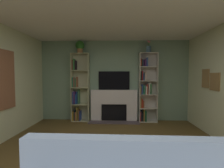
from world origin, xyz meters
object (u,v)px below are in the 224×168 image
tv (114,81)px  bookshelf_right (146,89)px  coffee_table (123,161)px  fireplace (114,105)px  bookshelf_left (79,91)px  vase_with_flowers (149,49)px  potted_plant (80,46)px

tv → bookshelf_right: 1.06m
bookshelf_right → coffee_table: (-0.82, -3.21, -0.69)m
fireplace → tv: tv is taller
bookshelf_left → bookshelf_right: (2.16, -0.01, 0.07)m
vase_with_flowers → coffee_table: (-0.88, -3.18, -1.94)m
fireplace → potted_plant: 2.16m
tv → bookshelf_left: size_ratio=0.46×
bookshelf_left → coffee_table: (1.34, -3.22, -0.61)m
bookshelf_left → vase_with_flowers: (2.22, -0.04, 1.33)m
fireplace → tv: (0.00, 0.08, 0.78)m
tv → coffee_table: bearing=-86.5°
potted_plant → tv: bearing=6.3°
vase_with_flowers → fireplace: bearing=177.7°
fireplace → bookshelf_right: bookshelf_right is taller
tv → bookshelf_right: bookshelf_right is taller
bookshelf_right → fireplace: bearing=179.5°
vase_with_flowers → coffee_table: bearing=-105.5°
bookshelf_left → fireplace: bearing=0.0°
potted_plant → vase_with_flowers: (2.16, -0.00, -0.09)m
bookshelf_left → vase_with_flowers: vase_with_flowers is taller
bookshelf_left → bookshelf_right: bearing=-0.2°
fireplace → tv: 0.78m
potted_plant → vase_with_flowers: same height
potted_plant → bookshelf_right: bearing=1.0°
bookshelf_right → vase_with_flowers: 1.26m
tv → coffee_table: 3.44m
potted_plant → vase_with_flowers: bearing=-0.0°
tv → vase_with_flowers: vase_with_flowers is taller
fireplace → bookshelf_left: (-1.14, -0.00, 0.45)m
bookshelf_left → bookshelf_right: size_ratio=1.00×
fireplace → vase_with_flowers: vase_with_flowers is taller
fireplace → bookshelf_right: (1.02, -0.01, 0.52)m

